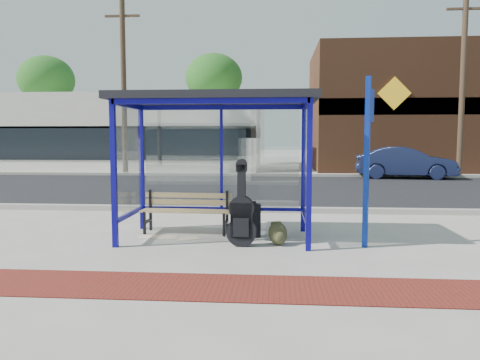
# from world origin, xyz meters

# --- Properties ---
(ground) EXTENTS (120.00, 120.00, 0.00)m
(ground) POSITION_xyz_m (0.00, 0.00, 0.00)
(ground) COLOR #B2ADA0
(ground) RESTS_ON ground
(brick_paver_strip) EXTENTS (60.00, 1.00, 0.01)m
(brick_paver_strip) POSITION_xyz_m (0.00, -2.60, 0.01)
(brick_paver_strip) COLOR maroon
(brick_paver_strip) RESTS_ON ground
(curb_near) EXTENTS (60.00, 0.25, 0.12)m
(curb_near) POSITION_xyz_m (0.00, 2.90, 0.06)
(curb_near) COLOR gray
(curb_near) RESTS_ON ground
(street_asphalt) EXTENTS (60.00, 10.00, 0.00)m
(street_asphalt) POSITION_xyz_m (0.00, 8.00, 0.00)
(street_asphalt) COLOR black
(street_asphalt) RESTS_ON ground
(curb_far) EXTENTS (60.00, 0.25, 0.12)m
(curb_far) POSITION_xyz_m (0.00, 13.10, 0.06)
(curb_far) COLOR gray
(curb_far) RESTS_ON ground
(far_sidewalk) EXTENTS (60.00, 4.00, 0.01)m
(far_sidewalk) POSITION_xyz_m (0.00, 15.00, 0.00)
(far_sidewalk) COLOR #B2ADA0
(far_sidewalk) RESTS_ON ground
(bus_shelter) EXTENTS (3.30, 1.80, 2.42)m
(bus_shelter) POSITION_xyz_m (0.00, 0.07, 2.07)
(bus_shelter) COLOR #0F0C85
(bus_shelter) RESTS_ON ground
(storefront_white) EXTENTS (18.00, 6.04, 4.00)m
(storefront_white) POSITION_xyz_m (-9.00, 17.99, 2.00)
(storefront_white) COLOR silver
(storefront_white) RESTS_ON ground
(storefront_brown) EXTENTS (10.00, 7.08, 6.40)m
(storefront_brown) POSITION_xyz_m (8.00, 18.49, 3.20)
(storefront_brown) COLOR #59331E
(storefront_brown) RESTS_ON ground
(tree_left) EXTENTS (3.60, 3.60, 7.03)m
(tree_left) POSITION_xyz_m (-14.00, 22.00, 5.45)
(tree_left) COLOR #4C3826
(tree_left) RESTS_ON ground
(tree_mid) EXTENTS (3.60, 3.60, 7.03)m
(tree_mid) POSITION_xyz_m (-3.00, 22.00, 5.45)
(tree_mid) COLOR #4C3826
(tree_mid) RESTS_ON ground
(tree_right) EXTENTS (3.60, 3.60, 7.03)m
(tree_right) POSITION_xyz_m (12.50, 22.00, 5.45)
(tree_right) COLOR #4C3826
(tree_right) RESTS_ON ground
(utility_pole_west) EXTENTS (1.60, 0.24, 8.00)m
(utility_pole_west) POSITION_xyz_m (-6.00, 13.40, 4.11)
(utility_pole_west) COLOR #4C3826
(utility_pole_west) RESTS_ON ground
(utility_pole_east) EXTENTS (1.60, 0.24, 8.00)m
(utility_pole_east) POSITION_xyz_m (9.00, 13.40, 4.11)
(utility_pole_east) COLOR #4C3826
(utility_pole_east) RESTS_ON ground
(bench) EXTENTS (1.63, 0.47, 0.76)m
(bench) POSITION_xyz_m (-0.60, 0.46, 0.43)
(bench) COLOR black
(bench) RESTS_ON ground
(guitar_bag) EXTENTS (0.48, 0.15, 1.30)m
(guitar_bag) POSITION_xyz_m (0.47, -0.54, 0.47)
(guitar_bag) COLOR black
(guitar_bag) RESTS_ON ground
(suitcase) EXTENTS (0.40, 0.30, 0.62)m
(suitcase) POSITION_xyz_m (0.55, 0.17, 0.29)
(suitcase) COLOR black
(suitcase) RESTS_ON ground
(backpack) EXTENTS (0.37, 0.36, 0.38)m
(backpack) POSITION_xyz_m (1.05, -0.41, 0.18)
(backpack) COLOR #31331C
(backpack) RESTS_ON ground
(sign_post) EXTENTS (0.17, 0.31, 2.64)m
(sign_post) POSITION_xyz_m (2.41, -0.44, 1.49)
(sign_post) COLOR #0D2A98
(sign_post) RESTS_ON ground
(newspaper_a) EXTENTS (0.40, 0.36, 0.01)m
(newspaper_a) POSITION_xyz_m (-1.20, 0.03, 0.00)
(newspaper_a) COLOR white
(newspaper_a) RESTS_ON ground
(newspaper_b) EXTENTS (0.42, 0.38, 0.01)m
(newspaper_b) POSITION_xyz_m (-0.48, -0.04, 0.00)
(newspaper_b) COLOR white
(newspaper_b) RESTS_ON ground
(newspaper_c) EXTENTS (0.38, 0.30, 0.01)m
(newspaper_c) POSITION_xyz_m (-0.88, 0.02, 0.00)
(newspaper_c) COLOR white
(newspaper_c) RESTS_ON ground
(parked_car) EXTENTS (4.18, 1.82, 1.34)m
(parked_car) POSITION_xyz_m (6.42, 12.44, 0.67)
(parked_car) COLOR #182044
(parked_car) RESTS_ON ground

